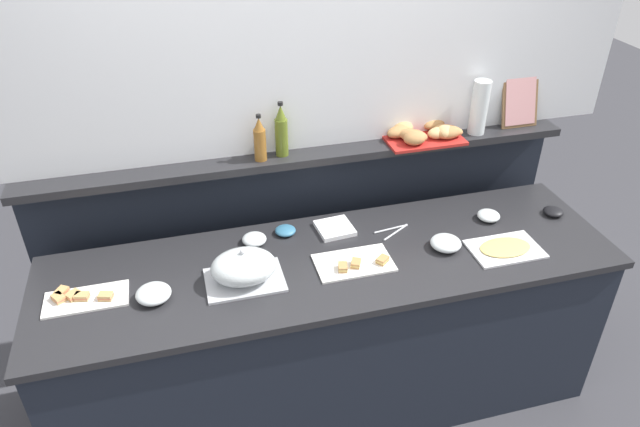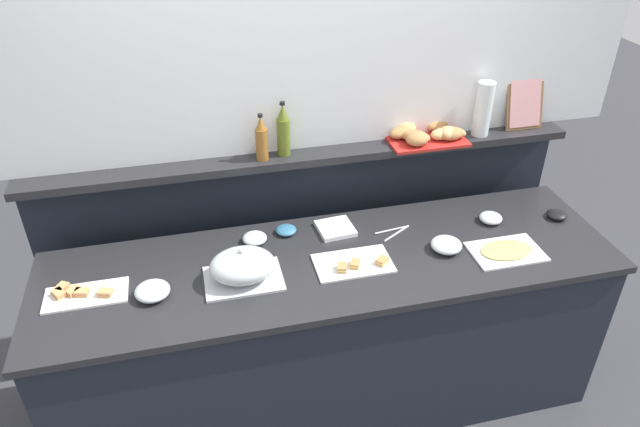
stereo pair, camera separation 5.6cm
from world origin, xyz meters
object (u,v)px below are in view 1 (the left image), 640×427
at_px(serving_tongs, 394,230).
at_px(olive_oil_bottle, 281,132).
at_px(napkin_stack, 335,228).
at_px(cold_cuts_platter, 505,248).
at_px(vinegar_bottle_amber, 260,140).
at_px(framed_picture, 520,100).
at_px(sandwich_platter_front, 83,298).
at_px(condiment_bowl_red, 285,231).
at_px(sandwich_platter_side, 355,263).
at_px(glass_bowl_large, 254,240).
at_px(glass_bowl_medium, 446,243).
at_px(glass_bowl_extra, 488,216).
at_px(condiment_bowl_teal, 553,211).
at_px(water_carafe, 479,107).
at_px(serving_cloche, 244,268).
at_px(glass_bowl_small, 154,294).
at_px(bread_basket, 425,133).

distance_m(serving_tongs, olive_oil_bottle, 0.73).
bearing_deg(napkin_stack, cold_cuts_platter, -26.68).
bearing_deg(vinegar_bottle_amber, framed_picture, 1.94).
relative_size(sandwich_platter_front, serving_tongs, 1.84).
xyz_separation_m(condiment_bowl_red, framed_picture, (1.35, 0.25, 0.44)).
height_order(condiment_bowl_red, framed_picture, framed_picture).
bearing_deg(sandwich_platter_side, glass_bowl_large, 145.65).
xyz_separation_m(glass_bowl_medium, napkin_stack, (-0.46, 0.28, -0.02)).
bearing_deg(olive_oil_bottle, sandwich_platter_side, -69.23).
bearing_deg(glass_bowl_extra, condiment_bowl_teal, -7.37).
xyz_separation_m(sandwich_platter_side, olive_oil_bottle, (-0.21, 0.55, 0.43)).
relative_size(framed_picture, water_carafe, 1.01).
relative_size(sandwich_platter_side, water_carafe, 1.22).
relative_size(cold_cuts_platter, condiment_bowl_red, 3.28).
relative_size(cold_cuts_platter, napkin_stack, 1.96).
distance_m(serving_cloche, vinegar_bottle_amber, 0.65).
relative_size(glass_bowl_small, framed_picture, 0.51).
xyz_separation_m(cold_cuts_platter, serving_tongs, (-0.45, 0.28, -0.00)).
height_order(sandwich_platter_side, olive_oil_bottle, olive_oil_bottle).
relative_size(condiment_bowl_red, framed_picture, 0.35).
xyz_separation_m(cold_cuts_platter, olive_oil_bottle, (-0.93, 0.63, 0.43)).
xyz_separation_m(vinegar_bottle_amber, framed_picture, (1.42, 0.05, 0.04)).
distance_m(sandwich_platter_front, glass_bowl_medium, 1.63).
relative_size(glass_bowl_small, serving_tongs, 0.80).
xyz_separation_m(glass_bowl_large, framed_picture, (1.51, 0.29, 0.44)).
xyz_separation_m(cold_cuts_platter, glass_bowl_small, (-1.61, 0.07, 0.02)).
bearing_deg(water_carafe, glass_bowl_medium, -126.06).
distance_m(olive_oil_bottle, water_carafe, 1.05).
bearing_deg(bread_basket, glass_bowl_small, -159.32).
relative_size(glass_bowl_extra, bread_basket, 0.27).
bearing_deg(glass_bowl_extra, glass_bowl_small, -173.53).
xyz_separation_m(condiment_bowl_red, condiment_bowl_teal, (1.37, -0.19, 0.00)).
relative_size(napkin_stack, framed_picture, 0.59).
height_order(sandwich_platter_side, framed_picture, framed_picture).
distance_m(sandwich_platter_front, olive_oil_bottle, 1.16).
height_order(serving_tongs, vinegar_bottle_amber, vinegar_bottle_amber).
bearing_deg(sandwich_platter_side, cold_cuts_platter, -6.10).
xyz_separation_m(glass_bowl_extra, bread_basket, (-0.23, 0.35, 0.33)).
relative_size(glass_bowl_large, serving_tongs, 0.63).
height_order(glass_bowl_large, condiment_bowl_red, glass_bowl_large).
height_order(serving_cloche, condiment_bowl_teal, serving_cloche).
distance_m(glass_bowl_medium, condiment_bowl_red, 0.77).
xyz_separation_m(serving_tongs, bread_basket, (0.27, 0.33, 0.35)).
xyz_separation_m(glass_bowl_small, condiment_bowl_teal, (2.00, 0.14, -0.01)).
relative_size(napkin_stack, olive_oil_bottle, 0.62).
distance_m(sandwich_platter_front, framed_picture, 2.37).
xyz_separation_m(sandwich_platter_front, water_carafe, (2.01, 0.47, 0.45)).
bearing_deg(olive_oil_bottle, sandwich_platter_front, -153.29).
distance_m(condiment_bowl_teal, water_carafe, 0.66).
relative_size(serving_tongs, water_carafe, 0.65).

